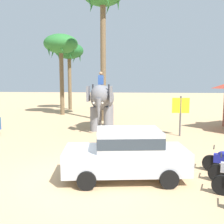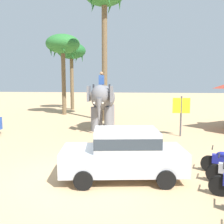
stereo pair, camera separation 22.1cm
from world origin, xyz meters
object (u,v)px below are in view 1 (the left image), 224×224
at_px(elephant_with_mahout, 102,100).
at_px(palm_tree_behind_elephant, 61,46).
at_px(palm_tree_left_of_road, 69,52).
at_px(signboard_yellow, 181,108).
at_px(palm_tree_near_hut, 103,0).
at_px(car_sedan_foreground, 127,152).

height_order(elephant_with_mahout, palm_tree_behind_elephant, palm_tree_behind_elephant).
xyz_separation_m(palm_tree_left_of_road, signboard_yellow, (10.21, -12.88, -4.72)).
relative_size(palm_tree_behind_elephant, palm_tree_near_hut, 0.70).
distance_m(palm_tree_near_hut, palm_tree_left_of_road, 9.50).
bearing_deg(car_sedan_foreground, palm_tree_near_hut, 101.29).
height_order(palm_tree_behind_elephant, palm_tree_near_hut, palm_tree_near_hut).
bearing_deg(palm_tree_near_hut, signboard_yellow, -44.95).
relative_size(elephant_with_mahout, palm_tree_near_hut, 0.35).
height_order(palm_tree_behind_elephant, signboard_yellow, palm_tree_behind_elephant).
bearing_deg(elephant_with_mahout, palm_tree_near_hut, 96.35).
distance_m(palm_tree_behind_elephant, palm_tree_near_hut, 6.31).
xyz_separation_m(car_sedan_foreground, signboard_yellow, (2.90, 6.97, 0.76)).
xyz_separation_m(car_sedan_foreground, palm_tree_behind_elephant, (-6.93, 15.59, 5.62)).
bearing_deg(palm_tree_left_of_road, palm_tree_near_hut, -57.19).
bearing_deg(palm_tree_near_hut, car_sedan_foreground, -78.71).
xyz_separation_m(elephant_with_mahout, palm_tree_near_hut, (-0.42, 3.74, 7.60)).
relative_size(elephant_with_mahout, signboard_yellow, 1.62).
distance_m(car_sedan_foreground, palm_tree_left_of_road, 21.85).
xyz_separation_m(elephant_with_mahout, signboard_yellow, (4.95, -1.61, -0.30)).
height_order(palm_tree_left_of_road, signboard_yellow, palm_tree_left_of_road).
relative_size(elephant_with_mahout, palm_tree_left_of_road, 0.52).
bearing_deg(palm_tree_near_hut, palm_tree_left_of_road, 122.81).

